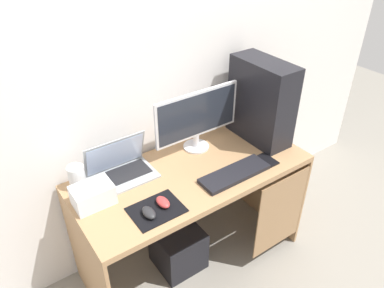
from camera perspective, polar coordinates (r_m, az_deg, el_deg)
name	(u,v)px	position (r m, az deg, el deg)	size (l,w,h in m)	color
ground_plane	(192,257)	(2.63, 0.00, -17.02)	(8.00, 8.00, 0.00)	gray
wall_back	(156,58)	(2.10, -5.57, 13.13)	(4.00, 0.05, 2.60)	silver
desk	(196,191)	(2.20, 0.56, -7.25)	(1.37, 0.62, 0.74)	#A37A51
pc_tower	(261,101)	(2.31, 10.67, 6.52)	(0.19, 0.42, 0.52)	black
monitor	(197,118)	(2.18, 0.80, 4.06)	(0.57, 0.16, 0.38)	silver
laptop	(120,169)	(2.08, -11.02, -3.80)	(0.35, 0.23, 0.22)	#9EA3A8
speaker	(77,178)	(2.03, -17.35, -4.99)	(0.09, 0.09, 0.14)	white
projector	(93,195)	(1.93, -15.08, -7.63)	(0.20, 0.14, 0.11)	white
keyboard	(235,174)	(2.08, 6.61, -4.58)	(0.42, 0.14, 0.02)	black
mousepad	(156,210)	(1.87, -5.53, -10.09)	(0.26, 0.20, 0.01)	black
mouse_left	(163,202)	(1.88, -4.52, -8.96)	(0.06, 0.10, 0.03)	#B23333
mouse_right	(149,213)	(1.83, -6.70, -10.51)	(0.06, 0.10, 0.03)	#232326
cell_phone	(267,160)	(2.23, 11.59, -2.42)	(0.07, 0.13, 0.01)	black
subwoofer	(178,248)	(2.49, -2.17, -15.73)	(0.29, 0.29, 0.29)	black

